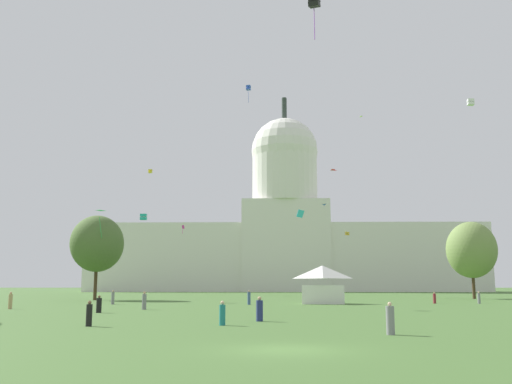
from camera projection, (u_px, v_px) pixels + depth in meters
The scene contains 29 objects.
ground_plane at pixel (286, 350), 21.87m from camera, with size 800.00×800.00×0.00m, color #42662D.
capitol_building at pixel (285, 234), 196.89m from camera, with size 133.85×23.24×68.36m.
event_tent at pixel (323, 285), 73.66m from camera, with size 5.84×4.81×4.88m.
tree_west_mid at pixel (97, 244), 91.30m from camera, with size 8.60×9.74×13.39m.
tree_east_near at pixel (471, 250), 99.12m from camera, with size 11.06×11.34×13.26m.
person_grey_lawn_far_right at pixel (113, 298), 70.98m from camera, with size 0.43×0.43×1.75m.
person_grey_near_tree_west at pixel (144, 301), 56.68m from camera, with size 0.61×0.61×1.77m.
person_denim_back_left at pixel (249, 298), 70.35m from camera, with size 0.54×0.54×1.75m.
person_navy_front_center at pixel (260, 310), 38.78m from camera, with size 0.59×0.59×1.66m.
person_tan_mid_right at pixel (10, 301), 57.83m from camera, with size 0.55×0.55×1.74m.
person_black_back_center at pixel (89, 315), 34.11m from camera, with size 0.45×0.45×1.51m.
person_maroon_aisle_center at pixel (435, 298), 74.37m from camera, with size 0.52×0.52×1.48m.
person_teal_near_tent at pixel (222, 314), 34.93m from camera, with size 0.50×0.50×1.48m.
person_black_edge_east at pixel (99, 305), 50.27m from camera, with size 0.63×0.63×1.52m.
person_grey_lawn_far_left at pixel (479, 298), 73.87m from camera, with size 0.39×0.39×1.57m.
person_grey_deep_crowd at pixel (390, 320), 28.44m from camera, with size 0.45×0.45×1.61m.
kite_blue_high at pixel (248, 88), 140.39m from camera, with size 1.21×1.20×4.29m.
kite_gold_low at pixel (347, 233), 176.43m from camera, with size 1.42×1.43×1.20m.
kite_cyan_low at pixel (300, 214), 61.55m from camera, with size 0.93×0.93×0.83m.
kite_magenta_low at pixel (183, 228), 150.19m from camera, with size 0.77×0.48×2.34m.
kite_black_mid at pixel (314, 2), 53.48m from camera, with size 1.25×1.30×4.42m.
kite_white_mid at pixel (471, 102), 60.14m from camera, with size 0.71×0.70×0.68m.
kite_lime_high at pixel (363, 117), 154.62m from camera, with size 0.81×1.41×0.22m.
kite_pink_low at pixel (93, 227), 99.97m from camera, with size 1.67×1.59×0.40m.
kite_red_low at pixel (331, 173), 74.52m from camera, with size 1.04×1.19×0.19m.
kite_turquoise_low at pixel (143, 217), 85.24m from camera, with size 0.95×0.97×0.95m.
kite_green_low at pixel (100, 214), 87.91m from camera, with size 1.53×1.33×4.19m.
kite_yellow_mid at pixel (150, 171), 141.75m from camera, with size 0.95×0.94×0.90m.
kite_blue_mid at pixel (327, 205), 117.51m from camera, with size 1.18×1.78×0.36m.
Camera 1 is at (-0.61, -22.58, 2.48)m, focal length 40.14 mm.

